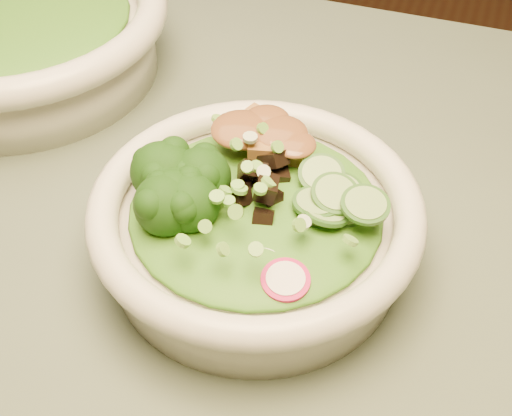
% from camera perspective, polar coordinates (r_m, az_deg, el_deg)
% --- Properties ---
extents(dining_table, '(1.20, 0.80, 0.75)m').
position_cam_1_polar(dining_table, '(0.68, -8.39, -7.49)').
color(dining_table, black).
rests_on(dining_table, ground).
extents(salad_bowl, '(0.25, 0.25, 0.07)m').
position_cam_1_polar(salad_bowl, '(0.53, 0.00, -1.43)').
color(salad_bowl, silver).
rests_on(salad_bowl, dining_table).
extents(side_bowl, '(0.31, 0.31, 0.08)m').
position_cam_1_polar(side_bowl, '(0.77, -18.64, 13.06)').
color(side_bowl, silver).
rests_on(side_bowl, dining_table).
extents(lettuce_bed, '(0.19, 0.19, 0.02)m').
position_cam_1_polar(lettuce_bed, '(0.52, -0.00, 0.08)').
color(lettuce_bed, '#1F5512').
rests_on(lettuce_bed, salad_bowl).
extents(side_lettuce, '(0.20, 0.20, 0.02)m').
position_cam_1_polar(side_lettuce, '(0.76, -19.02, 14.44)').
color(side_lettuce, '#1F5512').
rests_on(side_lettuce, side_bowl).
extents(broccoli_florets, '(0.08, 0.08, 0.04)m').
position_cam_1_polar(broccoli_florets, '(0.51, -6.44, 0.99)').
color(broccoli_florets, black).
rests_on(broccoli_florets, salad_bowl).
extents(radish_slices, '(0.11, 0.06, 0.02)m').
position_cam_1_polar(radish_slices, '(0.47, 0.42, -4.82)').
color(radish_slices, '#AD0D45').
rests_on(radish_slices, salad_bowl).
extents(cucumber_slices, '(0.08, 0.08, 0.03)m').
position_cam_1_polar(cucumber_slices, '(0.51, 6.66, 0.87)').
color(cucumber_slices, '#85B061').
rests_on(cucumber_slices, salad_bowl).
extents(mushroom_heap, '(0.08, 0.08, 0.04)m').
position_cam_1_polar(mushroom_heap, '(0.52, -0.02, 1.91)').
color(mushroom_heap, black).
rests_on(mushroom_heap, salad_bowl).
extents(tofu_cubes, '(0.09, 0.07, 0.03)m').
position_cam_1_polar(tofu_cubes, '(0.55, 0.08, 5.06)').
color(tofu_cubes, olive).
rests_on(tofu_cubes, salad_bowl).
extents(peanut_sauce, '(0.06, 0.05, 0.01)m').
position_cam_1_polar(peanut_sauce, '(0.55, 0.08, 6.02)').
color(peanut_sauce, brown).
rests_on(peanut_sauce, tofu_cubes).
extents(scallion_garnish, '(0.18, 0.18, 0.02)m').
position_cam_1_polar(scallion_garnish, '(0.50, -0.00, 1.81)').
color(scallion_garnish, '#69AA3C').
rests_on(scallion_garnish, salad_bowl).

